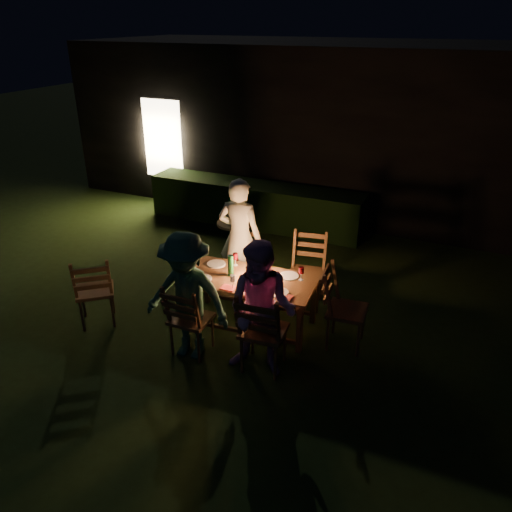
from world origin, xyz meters
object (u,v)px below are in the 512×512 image
at_px(person_opp_left, 187,297).
at_px(lantern, 254,266).
at_px(dining_table, 249,283).
at_px(bottle_bucket_a, 230,213).
at_px(person_house_side, 240,237).
at_px(bottle_table, 231,265).
at_px(side_table, 235,227).
at_px(chair_far_right, 306,284).
at_px(chair_near_left, 191,330).
at_px(ice_bucket, 234,215).
at_px(bottle_bucket_b, 238,212).
at_px(chair_near_right, 263,344).
at_px(chair_spare, 97,302).
at_px(chair_end, 344,322).
at_px(chair_far_left, 239,274).
at_px(person_opp_right, 262,311).

xyz_separation_m(person_opp_left, lantern, (0.44, 0.90, 0.06)).
relative_size(dining_table, bottle_bucket_a, 5.38).
height_order(person_house_side, bottle_bucket_a, person_house_side).
height_order(bottle_table, side_table, bottle_table).
bearing_deg(side_table, bottle_table, -65.38).
distance_m(chair_far_right, lantern, 1.03).
xyz_separation_m(chair_near_left, ice_bucket, (-0.55, 2.31, 0.56)).
relative_size(dining_table, bottle_table, 6.15).
bearing_deg(bottle_bucket_b, chair_near_left, -77.89).
bearing_deg(person_opp_left, bottle_bucket_a, 100.53).
bearing_deg(bottle_bucket_a, chair_near_right, -55.69).
xyz_separation_m(chair_near_left, chair_near_right, (0.90, 0.06, 0.03)).
height_order(chair_spare, side_table, chair_spare).
relative_size(chair_far_right, bottle_table, 3.77).
distance_m(chair_near_left, bottle_bucket_a, 2.42).
bearing_deg(chair_far_right, chair_spare, 24.32).
distance_m(chair_near_right, lantern, 1.05).
distance_m(chair_end, ice_bucket, 2.65).
distance_m(chair_far_left, bottle_bucket_a, 1.08).
relative_size(dining_table, chair_end, 1.62).
distance_m(chair_near_right, bottle_bucket_a, 2.73).
distance_m(person_house_side, person_opp_left, 1.64).
bearing_deg(chair_near_left, side_table, 102.82).
height_order(chair_end, chair_spare, chair_end).
height_order(chair_far_left, person_house_side, person_house_side).
distance_m(chair_end, person_house_side, 1.94).
bearing_deg(side_table, chair_far_right, -25.81).
bearing_deg(chair_end, person_house_side, -116.32).
relative_size(chair_spare, bottle_bucket_b, 3.24).
distance_m(chair_end, person_opp_left, 1.92).
distance_m(chair_far_left, person_opp_left, 1.67).
height_order(chair_near_right, chair_far_right, chair_near_right).
distance_m(chair_far_right, person_opp_left, 1.94).
height_order(chair_spare, person_opp_right, person_opp_right).
bearing_deg(chair_far_left, bottle_bucket_b, -67.46).
distance_m(chair_near_right, person_opp_right, 0.47).
relative_size(person_house_side, bottle_bucket_b, 5.35).
bearing_deg(chair_far_right, bottle_bucket_a, -33.34).
bearing_deg(person_house_side, side_table, -62.84).
xyz_separation_m(dining_table, person_opp_left, (-0.39, -0.85, 0.16)).
bearing_deg(person_opp_left, chair_near_left, 91.47).
xyz_separation_m(chair_far_left, bottle_table, (0.26, -0.75, 0.54)).
height_order(chair_near_left, bottle_bucket_a, bottle_bucket_a).
bearing_deg(chair_near_left, person_opp_left, -85.02).
height_order(chair_far_left, bottle_bucket_b, bottle_bucket_b).
distance_m(chair_spare, bottle_table, 1.83).
height_order(person_opp_right, ice_bucket, person_opp_right).
xyz_separation_m(lantern, ice_bucket, (-0.99, 1.45, 0.01)).
bearing_deg(person_opp_right, chair_far_right, 86.48).
relative_size(person_house_side, lantern, 4.89).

